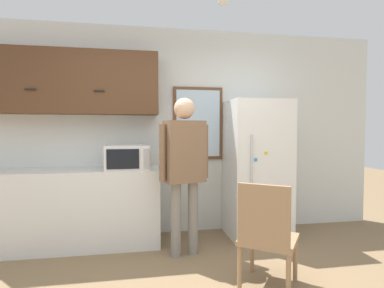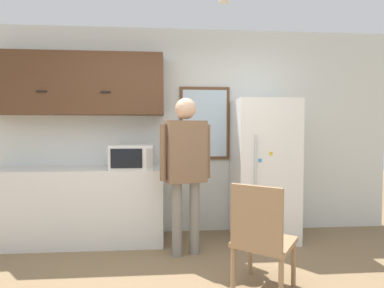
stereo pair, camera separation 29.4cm
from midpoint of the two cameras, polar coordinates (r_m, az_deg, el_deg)
The scene contains 9 objects.
back_wall at distance 4.01m, azimuth -7.45°, elevation 2.40°, with size 6.00×0.06×2.70m.
counter at distance 3.90m, azimuth -24.55°, elevation -11.10°, with size 2.11×0.61×0.90m.
upper_cabinets at distance 3.97m, azimuth -24.43°, elevation 10.62°, with size 2.11×0.35×0.75m.
microwave at distance 3.61m, azimuth -14.42°, elevation -2.50°, with size 0.50×0.41×0.28m.
person at distance 3.24m, azimuth -4.05°, elevation -3.02°, with size 0.55×0.33×1.71m.
refrigerator at distance 3.91m, azimuth 10.14°, elevation -4.68°, with size 0.74×0.68×1.74m.
chair at distance 2.66m, azimuth 10.83°, elevation -16.29°, with size 0.64×0.64×0.93m.
window at distance 4.01m, azimuth -0.97°, elevation 3.95°, with size 0.67×0.05×0.96m.
ceiling_light at distance 3.41m, azimuth 3.27°, elevation 25.35°, with size 0.11×0.11×0.01m.
Camera 1 is at (-0.32, -1.91, 1.35)m, focal length 28.00 mm.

